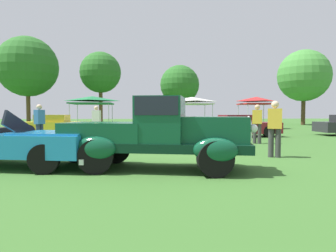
{
  "coord_description": "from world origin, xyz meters",
  "views": [
    {
      "loc": [
        -1.01,
        -7.11,
        1.33
      ],
      "look_at": [
        -0.07,
        2.63,
        0.9
      ],
      "focal_mm": 31.76,
      "sensor_mm": 36.0,
      "label": 1
    }
  ],
  "objects_px": {
    "spectator_between_cars": "(96,121)",
    "spectator_far_side": "(275,127)",
    "show_car_yellow": "(55,125)",
    "canopy_tent_right_field": "(256,100)",
    "feature_pickup_truck": "(158,133)",
    "spectator_near_truck": "(257,123)",
    "canopy_tent_left_field": "(92,100)",
    "canopy_tent_center_field": "(192,100)",
    "neighbor_convertible": "(14,143)",
    "show_car_burgundy": "(240,126)",
    "spectator_by_row": "(40,123)"
  },
  "relations": [
    {
      "from": "spectator_between_cars",
      "to": "spectator_far_side",
      "type": "xyz_separation_m",
      "value": [
        6.2,
        -6.83,
        0.0
      ]
    },
    {
      "from": "show_car_yellow",
      "to": "spectator_between_cars",
      "type": "height_order",
      "value": "spectator_between_cars"
    },
    {
      "from": "spectator_far_side",
      "to": "canopy_tent_right_field",
      "type": "relative_size",
      "value": 0.62
    },
    {
      "from": "feature_pickup_truck",
      "to": "canopy_tent_right_field",
      "type": "bearing_deg",
      "value": 61.66
    },
    {
      "from": "spectator_near_truck",
      "to": "spectator_far_side",
      "type": "height_order",
      "value": "same"
    },
    {
      "from": "canopy_tent_left_field",
      "to": "feature_pickup_truck",
      "type": "bearing_deg",
      "value": -76.53
    },
    {
      "from": "show_car_yellow",
      "to": "canopy_tent_center_field",
      "type": "bearing_deg",
      "value": 36.79
    },
    {
      "from": "canopy_tent_center_field",
      "to": "canopy_tent_right_field",
      "type": "relative_size",
      "value": 1.19
    },
    {
      "from": "neighbor_convertible",
      "to": "canopy_tent_right_field",
      "type": "distance_m",
      "value": 21.46
    },
    {
      "from": "feature_pickup_truck",
      "to": "show_car_burgundy",
      "type": "height_order",
      "value": "feature_pickup_truck"
    },
    {
      "from": "spectator_by_row",
      "to": "canopy_tent_center_field",
      "type": "relative_size",
      "value": 0.52
    },
    {
      "from": "show_car_yellow",
      "to": "spectator_by_row",
      "type": "distance_m",
      "value": 5.45
    },
    {
      "from": "spectator_between_cars",
      "to": "spectator_by_row",
      "type": "relative_size",
      "value": 1.0
    },
    {
      "from": "canopy_tent_center_field",
      "to": "spectator_near_truck",
      "type": "bearing_deg",
      "value": -87.67
    },
    {
      "from": "canopy_tent_center_field",
      "to": "feature_pickup_truck",
      "type": "bearing_deg",
      "value": -102.51
    },
    {
      "from": "canopy_tent_right_field",
      "to": "canopy_tent_left_field",
      "type": "bearing_deg",
      "value": 178.26
    },
    {
      "from": "feature_pickup_truck",
      "to": "neighbor_convertible",
      "type": "relative_size",
      "value": 0.98
    },
    {
      "from": "show_car_burgundy",
      "to": "spectator_far_side",
      "type": "relative_size",
      "value": 2.56
    },
    {
      "from": "spectator_between_cars",
      "to": "spectator_by_row",
      "type": "height_order",
      "value": "same"
    },
    {
      "from": "canopy_tent_center_field",
      "to": "canopy_tent_right_field",
      "type": "distance_m",
      "value": 5.48
    },
    {
      "from": "neighbor_convertible",
      "to": "canopy_tent_right_field",
      "type": "xyz_separation_m",
      "value": [
        13.04,
        16.95,
        1.84
      ]
    },
    {
      "from": "feature_pickup_truck",
      "to": "canopy_tent_center_field",
      "type": "distance_m",
      "value": 19.04
    },
    {
      "from": "canopy_tent_left_field",
      "to": "canopy_tent_right_field",
      "type": "distance_m",
      "value": 13.85
    },
    {
      "from": "feature_pickup_truck",
      "to": "spectator_far_side",
      "type": "xyz_separation_m",
      "value": [
        3.59,
        1.55,
        0.05
      ]
    },
    {
      "from": "neighbor_convertible",
      "to": "spectator_between_cars",
      "type": "bearing_deg",
      "value": 83.24
    },
    {
      "from": "feature_pickup_truck",
      "to": "canopy_tent_left_field",
      "type": "bearing_deg",
      "value": 103.47
    },
    {
      "from": "spectator_far_side",
      "to": "canopy_tent_center_field",
      "type": "xyz_separation_m",
      "value": [
        0.52,
        16.98,
        1.51
      ]
    },
    {
      "from": "neighbor_convertible",
      "to": "spectator_by_row",
      "type": "height_order",
      "value": "spectator_by_row"
    },
    {
      "from": "canopy_tent_left_field",
      "to": "canopy_tent_center_field",
      "type": "xyz_separation_m",
      "value": [
        8.43,
        0.46,
        -0.0
      ]
    },
    {
      "from": "show_car_yellow",
      "to": "spectator_near_truck",
      "type": "height_order",
      "value": "spectator_near_truck"
    },
    {
      "from": "feature_pickup_truck",
      "to": "canopy_tent_right_field",
      "type": "xyz_separation_m",
      "value": [
        9.52,
        17.65,
        1.55
      ]
    },
    {
      "from": "show_car_burgundy",
      "to": "canopy_tent_left_field",
      "type": "xyz_separation_m",
      "value": [
        -9.49,
        8.97,
        1.82
      ]
    },
    {
      "from": "canopy_tent_center_field",
      "to": "canopy_tent_right_field",
      "type": "xyz_separation_m",
      "value": [
        5.41,
        -0.88,
        -0.0
      ]
    },
    {
      "from": "spectator_between_cars",
      "to": "canopy_tent_left_field",
      "type": "height_order",
      "value": "canopy_tent_left_field"
    },
    {
      "from": "spectator_far_side",
      "to": "spectator_near_truck",
      "type": "bearing_deg",
      "value": 74.93
    },
    {
      "from": "canopy_tent_left_field",
      "to": "spectator_by_row",
      "type": "bearing_deg",
      "value": -91.38
    },
    {
      "from": "canopy_tent_center_field",
      "to": "canopy_tent_right_field",
      "type": "height_order",
      "value": "same"
    },
    {
      "from": "show_car_burgundy",
      "to": "canopy_tent_right_field",
      "type": "distance_m",
      "value": 9.76
    },
    {
      "from": "canopy_tent_center_field",
      "to": "spectator_between_cars",
      "type": "bearing_deg",
      "value": -123.52
    },
    {
      "from": "show_car_yellow",
      "to": "canopy_tent_left_field",
      "type": "xyz_separation_m",
      "value": [
        1.17,
        6.73,
        1.83
      ]
    },
    {
      "from": "feature_pickup_truck",
      "to": "canopy_tent_right_field",
      "type": "relative_size",
      "value": 1.68
    },
    {
      "from": "feature_pickup_truck",
      "to": "spectator_by_row",
      "type": "bearing_deg",
      "value": 127.74
    },
    {
      "from": "show_car_burgundy",
      "to": "spectator_by_row",
      "type": "distance_m",
      "value": 10.28
    },
    {
      "from": "spectator_between_cars",
      "to": "spectator_by_row",
      "type": "distance_m",
      "value": 3.14
    },
    {
      "from": "feature_pickup_truck",
      "to": "spectator_by_row",
      "type": "xyz_separation_m",
      "value": [
        -4.62,
        5.97,
        0.05
      ]
    },
    {
      "from": "spectator_by_row",
      "to": "canopy_tent_right_field",
      "type": "xyz_separation_m",
      "value": [
        14.13,
        11.68,
        1.51
      ]
    },
    {
      "from": "spectator_far_side",
      "to": "show_car_burgundy",
      "type": "bearing_deg",
      "value": 78.19
    },
    {
      "from": "show_car_burgundy",
      "to": "show_car_yellow",
      "type": "bearing_deg",
      "value": 168.15
    },
    {
      "from": "show_car_yellow",
      "to": "canopy_tent_center_field",
      "type": "relative_size",
      "value": 1.24
    },
    {
      "from": "show_car_yellow",
      "to": "spectator_far_side",
      "type": "height_order",
      "value": "spectator_far_side"
    }
  ]
}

